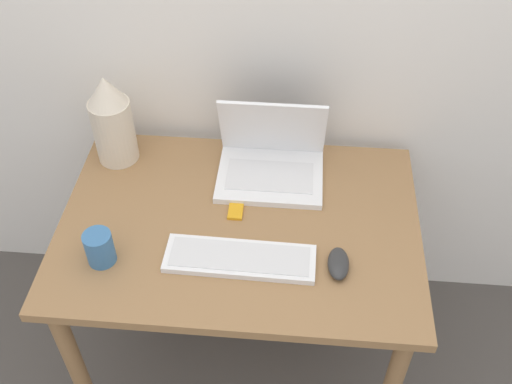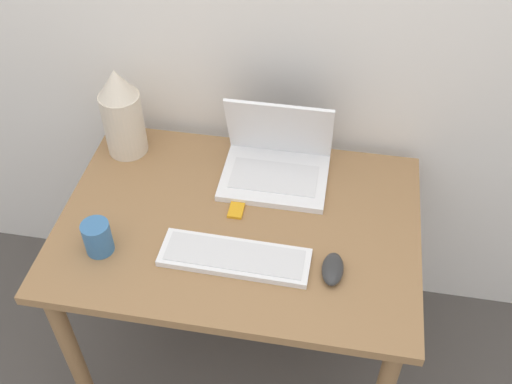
% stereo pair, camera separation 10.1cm
% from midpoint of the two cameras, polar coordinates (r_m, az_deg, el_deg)
% --- Properties ---
extents(desk, '(1.02, 0.72, 0.72)m').
position_cam_midpoint_polar(desk, '(1.78, 0.05, -4.99)').
color(desk, olive).
rests_on(desk, ground_plane).
extents(laptop, '(0.32, 0.25, 0.25)m').
position_cam_midpoint_polar(laptop, '(1.81, 3.54, 2.99)').
color(laptop, white).
rests_on(laptop, desk).
extents(keyboard, '(0.40, 0.13, 0.02)m').
position_cam_midpoint_polar(keyboard, '(1.60, -0.23, -6.30)').
color(keyboard, white).
rests_on(keyboard, desk).
extents(mouse, '(0.06, 0.11, 0.03)m').
position_cam_midpoint_polar(mouse, '(1.59, 9.14, -7.31)').
color(mouse, '#2D2D2D').
rests_on(mouse, desk).
extents(vase, '(0.13, 0.13, 0.30)m').
position_cam_midpoint_polar(vase, '(1.87, -11.16, 7.38)').
color(vase, beige).
rests_on(vase, desk).
extents(mp3_player, '(0.04, 0.07, 0.01)m').
position_cam_midpoint_polar(mp3_player, '(1.72, -0.21, -1.73)').
color(mp3_player, orange).
rests_on(mp3_player, desk).
extents(mug, '(0.08, 0.08, 0.10)m').
position_cam_midpoint_polar(mug, '(1.64, -13.16, -4.29)').
color(mug, teal).
rests_on(mug, desk).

